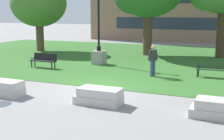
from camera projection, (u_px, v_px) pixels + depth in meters
The scene contains 10 objects.
ground_plane at pixel (97, 88), 14.63m from camera, with size 140.00×140.00×0.00m, color gray.
grass_lawn at pixel (154, 59), 23.67m from camera, with size 40.00×20.00×0.02m, color #336628.
concrete_block_center at pixel (3, 88), 13.35m from camera, with size 1.80×0.90×0.64m.
concrete_block_left at pixel (99, 96), 12.02m from camera, with size 1.80×0.90×0.64m.
concrete_block_right at pixel (219, 109), 10.42m from camera, with size 1.83×0.90×0.64m.
park_bench_near_left at pixel (214, 68), 16.86m from camera, with size 1.81×0.57×0.90m.
park_bench_near_right at pixel (44, 60), 19.82m from camera, with size 1.83×0.64×0.90m.
lamp_post_left at pixel (99, 49), 21.11m from camera, with size 1.32×0.80×5.17m.
tree_far_left at pixel (38, 4), 27.81m from camera, with size 5.22×4.97×6.40m.
person_bystander_near_lawn at pixel (153, 59), 17.07m from camera, with size 0.42×0.85×1.71m.
Camera 1 is at (6.27, -12.80, 3.50)m, focal length 50.00 mm.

